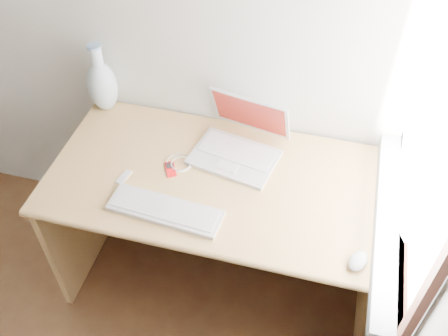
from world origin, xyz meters
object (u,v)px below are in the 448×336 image
(desk, at_px, (227,198))
(vase, at_px, (102,84))
(external_keyboard, at_px, (165,210))
(laptop, at_px, (237,142))

(desk, xyz_separation_m, vase, (-0.64, 0.21, 0.36))
(desk, bearing_deg, external_keyboard, -118.33)
(laptop, distance_m, external_keyboard, 0.44)
(desk, height_order, vase, vase)
(laptop, bearing_deg, desk, -92.04)
(desk, bearing_deg, vase, 161.45)
(desk, height_order, laptop, laptop)
(laptop, bearing_deg, external_keyboard, -104.28)
(laptop, height_order, external_keyboard, laptop)
(laptop, xyz_separation_m, vase, (-0.66, 0.13, 0.08))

